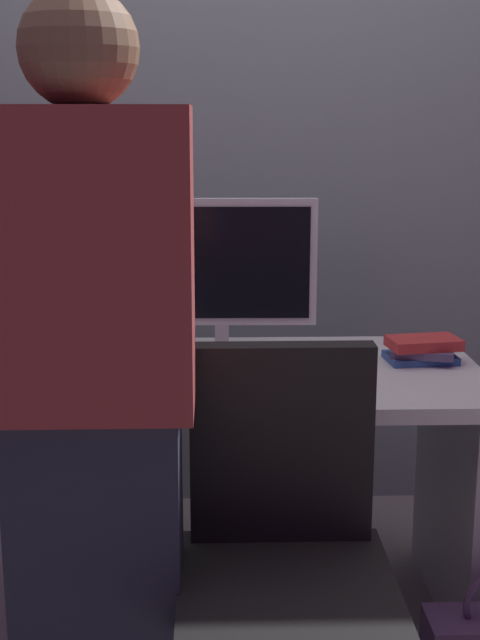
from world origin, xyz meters
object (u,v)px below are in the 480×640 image
monitor (222,269)px  mouse (320,368)px  keyboard (209,371)px  cup_by_monitor (96,344)px  person_at_desk (93,413)px  cup_near_keyboard (100,371)px  book_stack (422,350)px  desk (239,448)px  office_chair (285,597)px

monitor → mouse: 0.40m
keyboard → cup_by_monitor: 0.36m
monitor → mouse: monitor is taller
person_at_desk → cup_near_keyboard: person_at_desk is taller
mouse → cup_by_monitor: cup_by_monitor is taller
mouse → cup_near_keyboard: (-0.57, -0.11, 0.03)m
monitor → book_stack: 0.61m
desk → cup_near_keyboard: (-0.36, -0.17, 0.28)m
desk → cup_near_keyboard: cup_near_keyboard is taller
cup_near_keyboard → person_at_desk: bearing=-84.3°
person_at_desk → book_stack: size_ratio=7.73×
office_chair → cup_by_monitor: size_ratio=9.81×
cup_by_monitor → book_stack: cup_by_monitor is taller
person_at_desk → cup_near_keyboard: bearing=95.7°
cup_near_keyboard → cup_by_monitor: (-0.05, 0.27, 0.00)m
desk → mouse: bearing=-15.4°
keyboard → mouse: (0.30, -0.00, 0.01)m
person_at_desk → keyboard: size_ratio=3.81×
mouse → desk: bearing=164.6°
monitor → keyboard: monitor is taller
mouse → book_stack: book_stack is taller
desk → person_at_desk: bearing=-114.4°
desk → person_at_desk: (-0.31, -0.68, 0.34)m
cup_by_monitor → book_stack: (0.92, -0.04, -0.01)m
person_at_desk → book_stack: 1.11m
desk → mouse: size_ratio=13.38×
book_stack → monitor: bearing=172.5°
cup_by_monitor → cup_near_keyboard: bearing=-80.3°
office_chair → mouse: 0.70m
book_stack → person_at_desk: bearing=-138.3°
keyboard → cup_near_keyboard: bearing=-154.2°
mouse → book_stack: bearing=21.1°
office_chair → cup_near_keyboard: (-0.43, 0.50, 0.35)m
desk → book_stack: bearing=6.3°
keyboard → book_stack: 0.61m
keyboard → mouse: 0.30m
office_chair → desk: bearing=96.4°
cup_near_keyboard → book_stack: 0.91m
person_at_desk → book_stack: bearing=41.7°
person_at_desk → cup_by_monitor: size_ratio=17.11×
desk → cup_near_keyboard: bearing=-154.6°
monitor → cup_by_monitor: monitor is taller
desk → person_at_desk: person_at_desk is taller
mouse → cup_by_monitor: 0.64m
mouse → office_chair: bearing=-102.9°
keyboard → book_stack: (0.60, 0.11, 0.03)m
person_at_desk → mouse: (0.52, 0.62, -0.09)m
monitor → person_at_desk: bearing=-107.8°
person_at_desk → keyboard: person_at_desk is taller
monitor → book_stack: size_ratio=2.55×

